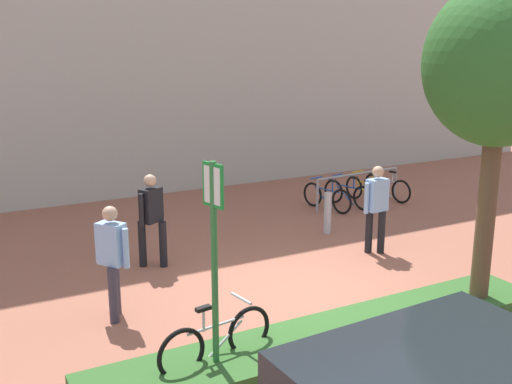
{
  "coord_description": "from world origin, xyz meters",
  "views": [
    {
      "loc": [
        -5.0,
        -7.7,
        3.99
      ],
      "look_at": [
        0.11,
        1.85,
        1.3
      ],
      "focal_mm": 42.55,
      "sensor_mm": 36.0,
      "label": 1
    }
  ],
  "objects_px": {
    "tree_sidewalk": "(500,66)",
    "person_shirt_blue": "(376,204)",
    "person_suited_navy": "(151,215)",
    "bike_rack_cluster": "(358,191)",
    "parking_sign_post": "(214,240)",
    "bollard_steel": "(328,213)",
    "person_shirt_white": "(112,255)",
    "bike_at_sign": "(217,340)"
  },
  "relations": [
    {
      "from": "parking_sign_post",
      "to": "bike_rack_cluster",
      "type": "height_order",
      "value": "parking_sign_post"
    },
    {
      "from": "bike_at_sign",
      "to": "tree_sidewalk",
      "type": "bearing_deg",
      "value": -3.55
    },
    {
      "from": "parking_sign_post",
      "to": "bollard_steel",
      "type": "xyz_separation_m",
      "value": [
        4.44,
        4.01,
        -1.28
      ]
    },
    {
      "from": "tree_sidewalk",
      "to": "bike_rack_cluster",
      "type": "xyz_separation_m",
      "value": [
        2.05,
        5.73,
        -3.31
      ]
    },
    {
      "from": "bollard_steel",
      "to": "person_suited_navy",
      "type": "height_order",
      "value": "person_suited_navy"
    },
    {
      "from": "tree_sidewalk",
      "to": "person_shirt_white",
      "type": "xyz_separation_m",
      "value": [
        -5.1,
        2.23,
        -2.67
      ]
    },
    {
      "from": "parking_sign_post",
      "to": "person_shirt_white",
      "type": "height_order",
      "value": "parking_sign_post"
    },
    {
      "from": "bollard_steel",
      "to": "tree_sidewalk",
      "type": "bearing_deg",
      "value": -90.22
    },
    {
      "from": "bike_at_sign",
      "to": "bike_rack_cluster",
      "type": "xyz_separation_m",
      "value": [
        6.39,
        5.46,
        -0.0
      ]
    },
    {
      "from": "parking_sign_post",
      "to": "person_suited_navy",
      "type": "bearing_deg",
      "value": 82.45
    },
    {
      "from": "bike_at_sign",
      "to": "person_shirt_white",
      "type": "distance_m",
      "value": 2.19
    },
    {
      "from": "person_suited_navy",
      "to": "person_shirt_blue",
      "type": "bearing_deg",
      "value": -18.11
    },
    {
      "from": "tree_sidewalk",
      "to": "person_shirt_white",
      "type": "relative_size",
      "value": 2.85
    },
    {
      "from": "bike_rack_cluster",
      "to": "person_suited_navy",
      "type": "bearing_deg",
      "value": -163.77
    },
    {
      "from": "tree_sidewalk",
      "to": "parking_sign_post",
      "type": "distance_m",
      "value": 4.82
    },
    {
      "from": "bollard_steel",
      "to": "person_shirt_white",
      "type": "bearing_deg",
      "value": -159.64
    },
    {
      "from": "bike_rack_cluster",
      "to": "person_suited_navy",
      "type": "distance_m",
      "value": 6.23
    },
    {
      "from": "tree_sidewalk",
      "to": "person_suited_navy",
      "type": "distance_m",
      "value": 6.2
    },
    {
      "from": "tree_sidewalk",
      "to": "person_shirt_white",
      "type": "height_order",
      "value": "tree_sidewalk"
    },
    {
      "from": "bike_at_sign",
      "to": "person_shirt_blue",
      "type": "xyz_separation_m",
      "value": [
        4.47,
        2.41,
        0.63
      ]
    },
    {
      "from": "tree_sidewalk",
      "to": "bollard_steel",
      "type": "relative_size",
      "value": 5.44
    },
    {
      "from": "tree_sidewalk",
      "to": "person_shirt_blue",
      "type": "xyz_separation_m",
      "value": [
        0.13,
        2.68,
        -2.67
      ]
    },
    {
      "from": "bike_at_sign",
      "to": "bollard_steel",
      "type": "height_order",
      "value": "bollard_steel"
    },
    {
      "from": "parking_sign_post",
      "to": "person_shirt_white",
      "type": "relative_size",
      "value": 1.55
    },
    {
      "from": "bike_at_sign",
      "to": "person_shirt_white",
      "type": "height_order",
      "value": "person_shirt_white"
    },
    {
      "from": "bollard_steel",
      "to": "person_shirt_white",
      "type": "height_order",
      "value": "person_shirt_white"
    },
    {
      "from": "parking_sign_post",
      "to": "bollard_steel",
      "type": "distance_m",
      "value": 6.12
    },
    {
      "from": "bike_at_sign",
      "to": "person_suited_navy",
      "type": "xyz_separation_m",
      "value": [
        0.43,
        3.73,
        0.63
      ]
    },
    {
      "from": "bike_at_sign",
      "to": "person_suited_navy",
      "type": "relative_size",
      "value": 0.97
    },
    {
      "from": "bike_at_sign",
      "to": "person_suited_navy",
      "type": "distance_m",
      "value": 3.81
    },
    {
      "from": "bike_at_sign",
      "to": "bike_rack_cluster",
      "type": "distance_m",
      "value": 8.4
    },
    {
      "from": "person_suited_navy",
      "to": "person_shirt_blue",
      "type": "xyz_separation_m",
      "value": [
        4.03,
        -1.32,
        0.0
      ]
    },
    {
      "from": "tree_sidewalk",
      "to": "person_suited_navy",
      "type": "relative_size",
      "value": 2.85
    },
    {
      "from": "bike_rack_cluster",
      "to": "bollard_steel",
      "type": "height_order",
      "value": "bollard_steel"
    },
    {
      "from": "bike_rack_cluster",
      "to": "person_shirt_white",
      "type": "height_order",
      "value": "person_shirt_white"
    },
    {
      "from": "person_shirt_white",
      "to": "bike_at_sign",
      "type": "bearing_deg",
      "value": -68.89
    },
    {
      "from": "bike_rack_cluster",
      "to": "parking_sign_post",
      "type": "bearing_deg",
      "value": -139.02
    },
    {
      "from": "tree_sidewalk",
      "to": "bollard_steel",
      "type": "bearing_deg",
      "value": 89.78
    },
    {
      "from": "bike_at_sign",
      "to": "person_shirt_blue",
      "type": "relative_size",
      "value": 0.97
    },
    {
      "from": "bike_at_sign",
      "to": "person_shirt_white",
      "type": "relative_size",
      "value": 0.97
    },
    {
      "from": "parking_sign_post",
      "to": "person_shirt_blue",
      "type": "xyz_separation_m",
      "value": [
        4.55,
        2.57,
        -0.75
      ]
    },
    {
      "from": "bike_rack_cluster",
      "to": "bike_at_sign",
      "type": "bearing_deg",
      "value": -139.46
    }
  ]
}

